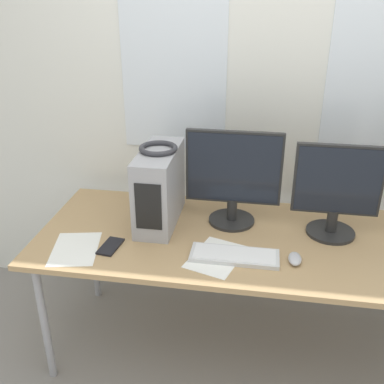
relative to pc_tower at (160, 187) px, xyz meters
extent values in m
cube|color=silver|center=(0.55, 0.45, 0.42)|extent=(8.00, 0.06, 2.70)
cube|color=white|center=(0.00, 0.41, 0.75)|extent=(0.58, 0.01, 1.36)
cube|color=tan|center=(0.55, -0.10, -0.21)|extent=(2.26, 0.84, 0.03)
cylinder|color=#99999E|center=(-0.50, -0.44, -0.58)|extent=(0.04, 0.04, 0.70)
cylinder|color=#99999E|center=(-0.50, 0.24, -0.58)|extent=(0.04, 0.04, 0.70)
cube|color=#9E9EA3|center=(0.00, 0.00, 0.00)|extent=(0.18, 0.46, 0.39)
cube|color=black|center=(0.00, -0.23, 0.00)|extent=(0.13, 0.00, 0.23)
torus|color=#333338|center=(0.00, 0.00, 0.21)|extent=(0.19, 0.19, 0.03)
cylinder|color=black|center=(0.37, 0.05, -0.19)|extent=(0.24, 0.24, 0.02)
cylinder|color=black|center=(0.37, 0.05, -0.12)|extent=(0.05, 0.05, 0.11)
cube|color=black|center=(0.37, 0.05, 0.11)|extent=(0.48, 0.03, 0.38)
cube|color=black|center=(0.37, 0.04, 0.11)|extent=(0.46, 0.00, 0.35)
cylinder|color=black|center=(0.87, 0.01, -0.19)|extent=(0.24, 0.24, 0.02)
cylinder|color=black|center=(0.87, 0.01, -0.12)|extent=(0.05, 0.05, 0.11)
cube|color=black|center=(0.87, 0.01, 0.10)|extent=(0.42, 0.03, 0.35)
cube|color=black|center=(0.87, -0.01, 0.10)|extent=(0.39, 0.00, 0.33)
cube|color=silver|center=(0.41, -0.29, -0.19)|extent=(0.41, 0.15, 0.02)
cube|color=white|center=(0.41, -0.29, -0.17)|extent=(0.37, 0.13, 0.00)
ellipsoid|color=#B2B2B7|center=(0.69, -0.28, -0.18)|extent=(0.06, 0.11, 0.03)
cube|color=black|center=(-0.18, -0.30, -0.19)|extent=(0.10, 0.16, 0.01)
cube|color=white|center=(0.33, -0.30, -0.19)|extent=(0.29, 0.35, 0.00)
cube|color=white|center=(-0.34, -0.34, -0.19)|extent=(0.27, 0.33, 0.00)
camera|label=1|loc=(0.50, -2.03, 0.95)|focal=42.00mm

